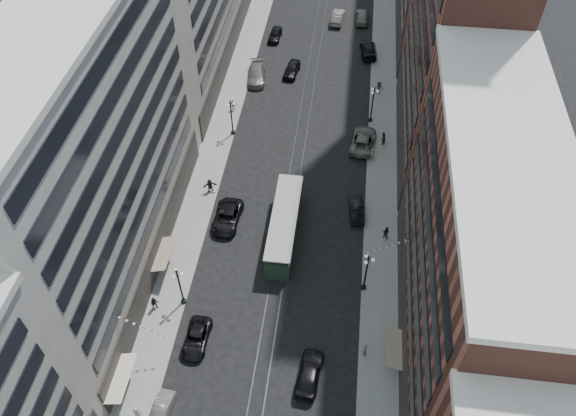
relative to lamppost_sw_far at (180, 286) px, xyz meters
The scene contains 35 objects.
ground 33.44m from the lamppost_sw_far, 73.96° to the left, with size 220.00×220.00×0.00m, color black.
sidewalk_west 42.15m from the lamppost_sw_far, 92.45° to the left, with size 4.00×180.00×0.15m, color gray.
sidewalk_east 46.70m from the lamppost_sw_far, 64.31° to the left, with size 4.00×180.00×0.15m, color gray.
rail_west 42.96m from the lamppost_sw_far, 78.56° to the left, with size 0.12×180.00×0.02m, color #2D2D33.
rail_east 43.26m from the lamppost_sw_far, 76.74° to the left, with size 0.12×180.00×0.02m, color #2D2D33.
building_west_mid 14.31m from the lamppost_sw_far, 147.34° to the left, with size 8.00×36.00×28.00m, color #A39D90.
building_east_mid 27.67m from the lamppost_sw_far, ahead, with size 8.00×30.00×24.00m, color brown.
lamppost_sw_far is the anchor object (origin of this frame).
lamppost_sw_mid 27.00m from the lamppost_sw_far, 90.00° to the left, with size 1.03×1.14×5.52m.
lamppost_se_far 18.83m from the lamppost_sw_far, 12.26° to the left, with size 1.03×1.14×5.52m.
lamppost_se_mid 36.91m from the lamppost_sw_far, 60.10° to the left, with size 1.03×1.14×5.52m.
streetcar 13.78m from the lamppost_sw_far, 47.81° to the left, with size 2.83×12.79×3.54m.
car_1 12.11m from the lamppost_sw_far, 85.56° to the right, with size 1.46×4.17×1.38m, color gray.
car_2 5.45m from the lamppost_sw_far, 60.58° to the right, with size 2.26×4.89×1.36m, color black.
pedestrian_1 12.42m from the lamppost_sw_far, 94.67° to the right, with size 0.90×0.49×1.84m, color #AFA591.
pedestrian_2 3.52m from the lamppost_sw_far, 157.36° to the right, with size 0.86×0.47×1.77m, color black.
pedestrian_4 19.17m from the lamppost_sw_far, 11.05° to the right, with size 1.03×0.47×1.75m, color beige.
car_7 11.91m from the lamppost_sw_far, 78.15° to the left, with size 2.70×5.85×1.62m, color black.
car_8 40.01m from the lamppost_sw_far, 88.34° to the left, with size 2.50×6.14×1.78m, color #636258.
car_9 51.67m from the lamppost_sw_far, 87.43° to the left, with size 1.81×4.51×1.54m, color black.
car_10 22.68m from the lamppost_sw_far, 40.43° to the left, with size 1.61×4.61×1.52m, color black.
car_11 32.17m from the lamppost_sw_far, 56.96° to the left, with size 2.91×6.30×1.75m, color slate.
car_12 52.01m from the lamppost_sw_far, 70.20° to the left, with size 2.33×5.74×1.67m, color black.
car_13 42.51m from the lamppost_sw_far, 81.57° to the left, with size 1.93×4.79×1.63m, color black.
car_14 59.55m from the lamppost_sw_far, 78.20° to the left, with size 1.85×5.30×1.75m, color #67635B.
pedestrian_5 16.16m from the lamppost_sw_far, 92.44° to the left, with size 1.72×0.50×1.86m, color black.
pedestrian_6 32.18m from the lamppost_sw_far, 91.57° to the left, with size 0.96×0.44×1.64m, color gray.
pedestrian_7 23.59m from the lamppost_sw_far, 28.69° to the left, with size 0.82×0.45×1.68m, color black.
pedestrian_8 30.69m from the lamppost_sw_far, 52.35° to the left, with size 0.61×0.40×1.66m, color gray.
pedestrian_9 43.22m from the lamppost_sw_far, 63.32° to the left, with size 1.20×0.50×1.86m, color black.
car_extra_0 15.37m from the lamppost_sw_far, 25.78° to the right, with size 2.11×5.23×1.78m, color black.
car_extra_1 61.09m from the lamppost_sw_far, 74.56° to the left, with size 2.12×5.26×1.79m, color slate.
car_extra_2 12.05m from the lamppost_sw_far, 80.38° to the left, with size 2.35×5.10×1.42m, color black.
pedestrian_extra_0 33.24m from the lamppost_sw_far, 55.25° to the left, with size 0.90×0.41×1.53m, color #C1B0A0.
pedestrian_extra_1 33.97m from the lamppost_sw_far, 53.69° to the left, with size 0.91×0.50×1.87m, color black.
Camera 1 is at (5.43, -2.17, 49.73)m, focal length 35.00 mm.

